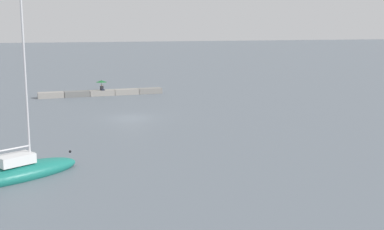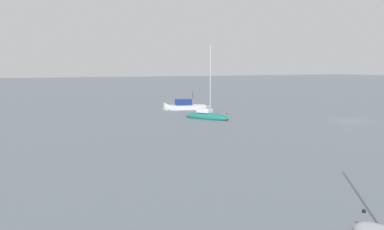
{
  "view_description": "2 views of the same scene",
  "coord_description": "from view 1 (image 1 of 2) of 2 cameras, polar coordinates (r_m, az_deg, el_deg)",
  "views": [
    {
      "loc": [
        10.17,
        45.69,
        8.52
      ],
      "look_at": [
        -0.35,
        16.18,
        2.97
      ],
      "focal_mm": 46.44,
      "sensor_mm": 36.0,
      "label": 1
    },
    {
      "loc": [
        -42.89,
        44.77,
        7.37
      ],
      "look_at": [
        0.96,
        23.34,
        1.82
      ],
      "focal_mm": 40.25,
      "sensor_mm": 36.0,
      "label": 2
    }
  ],
  "objects": [
    {
      "name": "sailboat_teal_near",
      "position": [
        30.27,
        -19.02,
        -6.17
      ],
      "size": [
        7.29,
        5.18,
        10.65
      ],
      "rotation": [
        0.0,
        0.0,
        2.06
      ],
      "color": "#197266",
      "rests_on": "ground_plane"
    },
    {
      "name": "umbrella_open_green",
      "position": [
        63.7,
        -10.37,
        3.84
      ],
      "size": [
        1.37,
        1.37,
        1.3
      ],
      "color": "black",
      "rests_on": "seawall_pier"
    },
    {
      "name": "ground_plane",
      "position": [
        47.58,
        -6.97,
        -0.35
      ],
      "size": [
        500.0,
        500.0,
        0.0
      ],
      "primitive_type": "plane",
      "color": "slate"
    },
    {
      "name": "person_seated_dark_left",
      "position": [
        63.59,
        -10.29,
        3.04
      ],
      "size": [
        0.49,
        0.66,
        0.73
      ],
      "rotation": [
        0.0,
        0.0,
        0.21
      ],
      "color": "#1E2333",
      "rests_on": "seawall_pier"
    },
    {
      "name": "seawall_pier",
      "position": [
        63.86,
        -10.31,
        2.52
      ],
      "size": [
        15.56,
        1.43,
        0.7
      ],
      "color": "gray",
      "rests_on": "ground_plane"
    }
  ]
}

